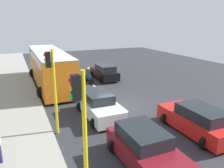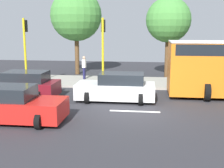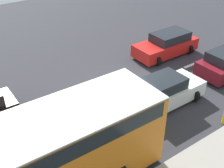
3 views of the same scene
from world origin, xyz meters
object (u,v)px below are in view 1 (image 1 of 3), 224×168
Objects in this scene: car_maroon at (145,149)px; traffic_light_midblock at (81,122)px; city_bus at (49,66)px; motorcycle at (89,76)px; car_white at (99,106)px; traffic_light_corner at (52,81)px; car_black at (105,73)px; car_red at (197,120)px.

car_maroon is 0.91× the size of traffic_light_midblock.
city_bus is 3.74m from motorcycle.
traffic_light_midblock is (1.27, 14.63, 1.08)m from city_bus.
car_white is 7.88m from motorcycle.
traffic_light_corner is 1.00× the size of traffic_light_midblock.
traffic_light_midblock reaches higher than car_white.
motorcycle is 14.91m from traffic_light_midblock.
traffic_light_midblock is (2.90, 6.29, 2.22)m from car_white.
traffic_light_midblock is at bearing 71.24° from motorcycle.
car_black is 5.51m from city_bus.
car_maroon is 13.11m from motorcycle.
traffic_light_corner reaches higher than car_red.
car_maroon is at bearing 74.79° from car_black.
city_bus reaches higher than car_white.
motorcycle reaches higher than car_white.
traffic_light_midblock reaches higher than car_maroon.
traffic_light_corner is at bearing 22.26° from car_white.
car_red is 5.76m from car_white.
car_maroon is at bearing 97.02° from city_bus.
traffic_light_corner is (6.65, 9.50, 2.22)m from car_black.
car_black is at bearing -88.76° from car_red.
traffic_light_midblock is (6.92, 2.18, 2.22)m from car_red.
traffic_light_corner is at bearing -90.00° from traffic_light_midblock.
car_red is 1.00× the size of traffic_light_midblock.
motorcycle is 0.34× the size of traffic_light_corner.
car_maroon is 14.13m from car_black.
car_red and car_white have the same top height.
car_white is at bearing 65.67° from car_black.
car_red is 12.42m from car_black.
city_bus is at bearing -97.56° from traffic_light_corner.
car_red is 7.84m from traffic_light_corner.
car_red is 13.73m from city_bus.
motorcycle is (-1.84, -7.66, -0.07)m from car_white.
car_maroon is 2.69× the size of motorcycle.
car_red is at bearing 91.24° from car_black.
car_black is at bearing -114.51° from traffic_light_midblock.
car_white is 2.76× the size of motorcycle.
traffic_light_corner is (1.27, 9.53, 1.08)m from city_bus.
car_maroon is 13.82m from city_bus.
car_maroon is at bearing 125.45° from traffic_light_corner.
car_maroon is 3.81m from traffic_light_midblock.
traffic_light_midblock is at bearing 18.09° from car_maroon.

